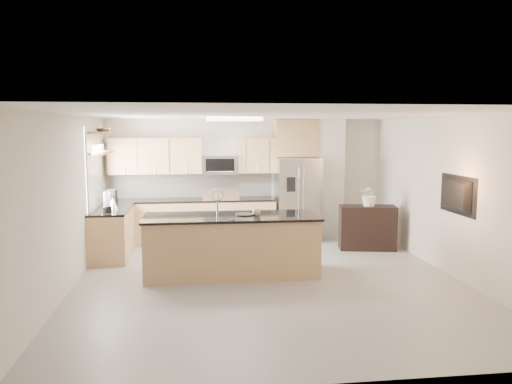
{
  "coord_description": "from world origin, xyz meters",
  "views": [
    {
      "loc": [
        -1.15,
        -7.55,
        2.38
      ],
      "look_at": [
        -0.04,
        1.3,
        1.26
      ],
      "focal_mm": 35.0,
      "sensor_mm": 36.0,
      "label": 1
    }
  ],
  "objects": [
    {
      "name": "refrigerator",
      "position": [
        1.06,
        2.87,
        0.89
      ],
      "size": [
        0.92,
        0.78,
        1.78
      ],
      "color": "silver",
      "rests_on": "floor"
    },
    {
      "name": "shelf_lower",
      "position": [
        -2.85,
        1.95,
        1.95
      ],
      "size": [
        0.3,
        1.2,
        0.04
      ],
      "primitive_type": "cube",
      "color": "brown",
      "rests_on": "wall_left"
    },
    {
      "name": "ceiling",
      "position": [
        0.0,
        0.0,
        2.6
      ],
      "size": [
        6.0,
        6.5,
        0.02
      ],
      "primitive_type": "cube",
      "color": "white",
      "rests_on": "wall_back"
    },
    {
      "name": "range",
      "position": [
        -0.6,
        2.92,
        0.47
      ],
      "size": [
        0.76,
        0.64,
        1.14
      ],
      "color": "black",
      "rests_on": "floor"
    },
    {
      "name": "wall_left",
      "position": [
        -3.0,
        0.0,
        1.3
      ],
      "size": [
        0.02,
        6.5,
        2.6
      ],
      "primitive_type": "cube",
      "color": "beige",
      "rests_on": "floor"
    },
    {
      "name": "back_counter",
      "position": [
        -1.23,
        2.93,
        0.47
      ],
      "size": [
        3.55,
        0.66,
        1.44
      ],
      "color": "tan",
      "rests_on": "floor"
    },
    {
      "name": "kettle",
      "position": [
        -2.63,
        1.75,
        1.03
      ],
      "size": [
        0.2,
        0.2,
        0.25
      ],
      "color": "silver",
      "rests_on": "left_counter"
    },
    {
      "name": "left_counter",
      "position": [
        -2.67,
        1.85,
        0.46
      ],
      "size": [
        0.66,
        1.5,
        0.92
      ],
      "color": "tan",
      "rests_on": "floor"
    },
    {
      "name": "bowl",
      "position": [
        -2.85,
        2.29,
        2.38
      ],
      "size": [
        0.44,
        0.44,
        0.08
      ],
      "primitive_type": "imported",
      "rotation": [
        0.0,
        0.0,
        -0.42
      ],
      "color": "silver",
      "rests_on": "shelf_upper"
    },
    {
      "name": "wall_front",
      "position": [
        0.0,
        -3.25,
        1.3
      ],
      "size": [
        6.0,
        0.02,
        2.6
      ],
      "primitive_type": "cube",
      "color": "beige",
      "rests_on": "floor"
    },
    {
      "name": "coffee_maker",
      "position": [
        -2.69,
        2.04,
        1.08
      ],
      "size": [
        0.19,
        0.22,
        0.33
      ],
      "color": "black",
      "rests_on": "left_counter"
    },
    {
      "name": "shelf_upper",
      "position": [
        -2.85,
        1.95,
        2.32
      ],
      "size": [
        0.3,
        1.2,
        0.04
      ],
      "primitive_type": "cube",
      "color": "brown",
      "rests_on": "wall_left"
    },
    {
      "name": "cup",
      "position": [
        -0.14,
        0.42,
        1.04
      ],
      "size": [
        0.19,
        0.19,
        0.11
      ],
      "primitive_type": "imported",
      "rotation": [
        0.0,
        0.0,
        0.43
      ],
      "color": "silver",
      "rests_on": "island"
    },
    {
      "name": "microwave",
      "position": [
        -0.6,
        3.04,
        1.63
      ],
      "size": [
        0.76,
        0.4,
        0.4
      ],
      "color": "silver",
      "rests_on": "upper_cabinets"
    },
    {
      "name": "wall_back",
      "position": [
        0.0,
        3.25,
        1.3
      ],
      "size": [
        6.0,
        0.02,
        2.6
      ],
      "primitive_type": "cube",
      "color": "beige",
      "rests_on": "floor"
    },
    {
      "name": "window",
      "position": [
        -2.98,
        1.85,
        1.65
      ],
      "size": [
        0.04,
        1.15,
        1.65
      ],
      "color": "white",
      "rests_on": "wall_left"
    },
    {
      "name": "partition_column",
      "position": [
        1.82,
        3.1,
        1.3
      ],
      "size": [
        0.6,
        0.3,
        2.6
      ],
      "primitive_type": "cube",
      "color": "white",
      "rests_on": "floor"
    },
    {
      "name": "platter",
      "position": [
        -0.33,
        0.48,
        0.99
      ],
      "size": [
        0.39,
        0.39,
        0.02
      ],
      "primitive_type": "cylinder",
      "rotation": [
        0.0,
        0.0,
        0.25
      ],
      "color": "black",
      "rests_on": "island"
    },
    {
      "name": "ceiling_fixture",
      "position": [
        -0.4,
        1.6,
        2.56
      ],
      "size": [
        1.0,
        0.5,
        0.06
      ],
      "primitive_type": "cube",
      "color": "white",
      "rests_on": "ceiling"
    },
    {
      "name": "floor",
      "position": [
        0.0,
        0.0,
        0.0
      ],
      "size": [
        6.5,
        6.5,
        0.0
      ],
      "primitive_type": "plane",
      "color": "#989791",
      "rests_on": "ground"
    },
    {
      "name": "credenza",
      "position": [
        2.27,
        1.84,
        0.44
      ],
      "size": [
        1.16,
        0.64,
        0.87
      ],
      "primitive_type": "cube",
      "rotation": [
        0.0,
        0.0,
        -0.18
      ],
      "color": "black",
      "rests_on": "floor"
    },
    {
      "name": "blender",
      "position": [
        -2.68,
        1.4,
        1.08
      ],
      "size": [
        0.16,
        0.16,
        0.36
      ],
      "color": "black",
      "rests_on": "left_counter"
    },
    {
      "name": "flower_vase",
      "position": [
        2.28,
        1.78,
        1.24
      ],
      "size": [
        0.75,
        0.68,
        0.72
      ],
      "primitive_type": "imported",
      "rotation": [
        0.0,
        0.0,
        -0.19
      ],
      "color": "white",
      "rests_on": "credenza"
    },
    {
      "name": "television",
      "position": [
        2.91,
        -0.2,
        1.35
      ],
      "size": [
        0.14,
        1.08,
        0.62
      ],
      "primitive_type": "imported",
      "rotation": [
        0.0,
        0.0,
        1.57
      ],
      "color": "black",
      "rests_on": "wall_right"
    },
    {
      "name": "island",
      "position": [
        -0.55,
        0.44,
        0.49
      ],
      "size": [
        2.86,
        1.05,
        1.41
      ],
      "rotation": [
        0.0,
        0.0,
        -0.01
      ],
      "color": "tan",
      "rests_on": "floor"
    },
    {
      "name": "wall_right",
      "position": [
        3.0,
        0.0,
        1.3
      ],
      "size": [
        0.02,
        6.5,
        2.6
      ],
      "primitive_type": "cube",
      "color": "beige",
      "rests_on": "floor"
    },
    {
      "name": "upper_cabinets",
      "position": [
        -1.3,
        3.09,
        1.83
      ],
      "size": [
        3.5,
        0.33,
        0.75
      ],
      "color": "tan",
      "rests_on": "wall_back"
    }
  ]
}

